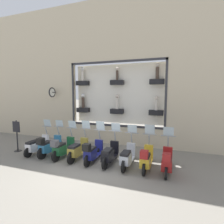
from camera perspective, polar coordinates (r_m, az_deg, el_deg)
ground_plane at (r=7.55m, az=-7.54°, el=-17.43°), size 120.00×120.00×0.00m
building_facade at (r=10.31m, az=1.46°, el=12.92°), size 1.23×36.00×8.29m
scooter_red_0 at (r=7.14m, az=17.49°, el=-15.13°), size 1.79×0.61×1.62m
scooter_yellow_1 at (r=7.20m, az=11.11°, el=-14.70°), size 1.79×0.61×1.66m
scooter_silver_2 at (r=7.42m, az=5.04°, el=-14.31°), size 1.80×0.60×1.61m
scooter_black_3 at (r=7.63m, az=-0.76°, el=-13.58°), size 1.80×0.60×1.64m
scooter_navy_4 at (r=7.85m, az=-6.38°, el=-12.76°), size 1.80×0.61×1.68m
scooter_olive_5 at (r=8.27m, az=-11.12°, el=-12.01°), size 1.81×0.60×1.68m
scooter_green_6 at (r=8.61m, az=-15.89°, el=-11.21°), size 1.80×0.60×1.63m
scooter_teal_7 at (r=9.07m, az=-19.93°, el=-10.36°), size 1.81×0.61×1.62m
scooter_white_8 at (r=9.62m, az=-23.36°, el=-9.97°), size 1.79×0.61×1.61m
shop_sign_post at (r=10.34m, az=-28.64°, el=-6.55°), size 0.36×0.45×1.62m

